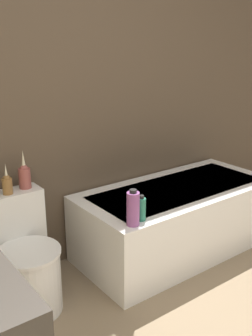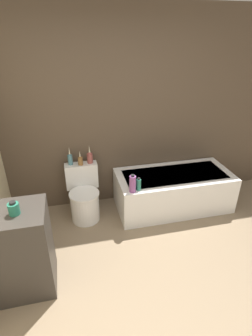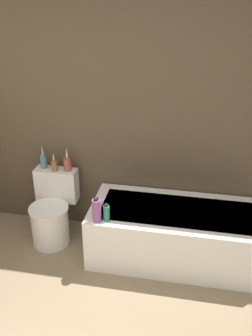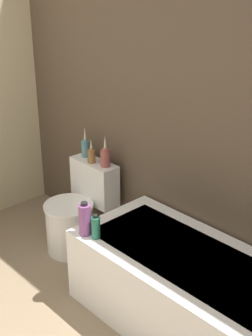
{
  "view_description": "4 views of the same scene",
  "coord_description": "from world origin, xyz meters",
  "px_view_note": "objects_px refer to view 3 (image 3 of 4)",
  "views": [
    {
      "loc": [
        -1.24,
        -0.37,
        1.61
      ],
      "look_at": [
        0.08,
        1.4,
        0.89
      ],
      "focal_mm": 42.0,
      "sensor_mm": 36.0,
      "label": 1
    },
    {
      "loc": [
        -0.59,
        -1.27,
        2.26
      ],
      "look_at": [
        0.04,
        1.45,
        0.81
      ],
      "focal_mm": 28.0,
      "sensor_mm": 36.0,
      "label": 2
    },
    {
      "loc": [
        0.91,
        -1.42,
        2.52
      ],
      "look_at": [
        0.33,
        1.52,
        0.99
      ],
      "focal_mm": 42.0,
      "sensor_mm": 36.0,
      "label": 3
    },
    {
      "loc": [
        2.2,
        -0.24,
        2.17
      ],
      "look_at": [
        0.29,
        1.55,
        1.0
      ],
      "focal_mm": 50.0,
      "sensor_mm": 36.0,
      "label": 4
    }
  ],
  "objects_px": {
    "shampoo_bottle_short": "(107,213)",
    "vase_bronze": "(67,163)",
    "shampoo_bottle_tall": "(97,210)",
    "bathtub": "(175,233)",
    "vase_gold": "(43,160)",
    "toilet": "(52,213)",
    "vase_silver": "(54,165)"
  },
  "relations": [
    {
      "from": "vase_silver",
      "to": "shampoo_bottle_tall",
      "type": "height_order",
      "value": "vase_silver"
    },
    {
      "from": "shampoo_bottle_short",
      "to": "vase_silver",
      "type": "bearing_deg",
      "value": 142.26
    },
    {
      "from": "vase_gold",
      "to": "vase_bronze",
      "type": "height_order",
      "value": "vase_gold"
    },
    {
      "from": "bathtub",
      "to": "vase_bronze",
      "type": "bearing_deg",
      "value": 166.78
    },
    {
      "from": "toilet",
      "to": "vase_silver",
      "type": "xyz_separation_m",
      "value": [
        0.0,
        0.17,
        0.47
      ]
    },
    {
      "from": "vase_gold",
      "to": "vase_bronze",
      "type": "distance_m",
      "value": 0.26
    },
    {
      "from": "vase_bronze",
      "to": "shampoo_bottle_tall",
      "type": "xyz_separation_m",
      "value": [
        0.45,
        -0.56,
        -0.15
      ]
    },
    {
      "from": "shampoo_bottle_short",
      "to": "toilet",
      "type": "bearing_deg",
      "value": 152.54
    },
    {
      "from": "bathtub",
      "to": "toilet",
      "type": "relative_size",
      "value": 2.27
    },
    {
      "from": "bathtub",
      "to": "vase_bronze",
      "type": "distance_m",
      "value": 1.26
    },
    {
      "from": "vase_silver",
      "to": "bathtub",
      "type": "bearing_deg",
      "value": -10.45
    },
    {
      "from": "vase_bronze",
      "to": "shampoo_bottle_tall",
      "type": "distance_m",
      "value": 0.73
    },
    {
      "from": "toilet",
      "to": "vase_bronze",
      "type": "xyz_separation_m",
      "value": [
        0.13,
        0.2,
        0.48
      ]
    },
    {
      "from": "vase_gold",
      "to": "vase_bronze",
      "type": "relative_size",
      "value": 1.01
    },
    {
      "from": "toilet",
      "to": "vase_gold",
      "type": "xyz_separation_m",
      "value": [
        -0.13,
        0.21,
        0.48
      ]
    },
    {
      "from": "bathtub",
      "to": "shampoo_bottle_tall",
      "type": "relative_size",
      "value": 6.83
    },
    {
      "from": "bathtub",
      "to": "vase_bronze",
      "type": "relative_size",
      "value": 6.33
    },
    {
      "from": "vase_gold",
      "to": "vase_bronze",
      "type": "xyz_separation_m",
      "value": [
        0.26,
        -0.01,
        0.0
      ]
    },
    {
      "from": "bathtub",
      "to": "vase_silver",
      "type": "distance_m",
      "value": 1.37
    },
    {
      "from": "bathtub",
      "to": "vase_gold",
      "type": "relative_size",
      "value": 6.3
    },
    {
      "from": "shampoo_bottle_tall",
      "to": "shampoo_bottle_short",
      "type": "distance_m",
      "value": 0.09
    },
    {
      "from": "vase_silver",
      "to": "shampoo_bottle_tall",
      "type": "relative_size",
      "value": 0.85
    },
    {
      "from": "toilet",
      "to": "bathtub",
      "type": "bearing_deg",
      "value": -2.91
    },
    {
      "from": "bathtub",
      "to": "shampoo_bottle_short",
      "type": "distance_m",
      "value": 0.74
    },
    {
      "from": "shampoo_bottle_tall",
      "to": "shampoo_bottle_short",
      "type": "height_order",
      "value": "shampoo_bottle_tall"
    },
    {
      "from": "bathtub",
      "to": "shampoo_bottle_short",
      "type": "height_order",
      "value": "shampoo_bottle_short"
    },
    {
      "from": "bathtub",
      "to": "shampoo_bottle_short",
      "type": "xyz_separation_m",
      "value": [
        -0.59,
        -0.28,
        0.34
      ]
    },
    {
      "from": "toilet",
      "to": "shampoo_bottle_short",
      "type": "height_order",
      "value": "toilet"
    },
    {
      "from": "shampoo_bottle_short",
      "to": "vase_bronze",
      "type": "bearing_deg",
      "value": 134.28
    },
    {
      "from": "vase_gold",
      "to": "shampoo_bottle_short",
      "type": "bearing_deg",
      "value": -35.03
    },
    {
      "from": "vase_silver",
      "to": "toilet",
      "type": "bearing_deg",
      "value": -90.0
    },
    {
      "from": "bathtub",
      "to": "shampoo_bottle_tall",
      "type": "distance_m",
      "value": 0.83
    }
  ]
}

